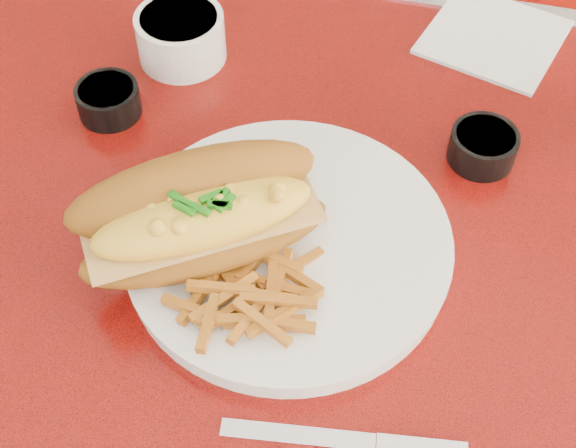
% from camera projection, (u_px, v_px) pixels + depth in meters
% --- Properties ---
extents(diner_table, '(1.23, 0.83, 0.77)m').
position_uv_depth(diner_table, '(273.00, 357.00, 0.81)').
color(diner_table, red).
rests_on(diner_table, ground).
extents(booth_bench_far, '(1.20, 0.51, 0.90)m').
position_uv_depth(booth_bench_far, '(383.00, 74.00, 1.54)').
color(booth_bench_far, maroon).
rests_on(booth_bench_far, ground).
extents(dinner_plate, '(0.35, 0.35, 0.02)m').
position_uv_depth(dinner_plate, '(288.00, 245.00, 0.68)').
color(dinner_plate, white).
rests_on(dinner_plate, diner_table).
extents(mac_hoagie, '(0.23, 0.20, 0.09)m').
position_uv_depth(mac_hoagie, '(200.00, 214.00, 0.64)').
color(mac_hoagie, '#905717').
rests_on(mac_hoagie, dinner_plate).
extents(fries_pile, '(0.12, 0.12, 0.03)m').
position_uv_depth(fries_pile, '(242.00, 288.00, 0.63)').
color(fries_pile, orange).
rests_on(fries_pile, dinner_plate).
extents(fork, '(0.02, 0.14, 0.00)m').
position_uv_depth(fork, '(330.00, 283.00, 0.64)').
color(fork, silver).
rests_on(fork, dinner_plate).
extents(gravy_ramekin, '(0.11, 0.11, 0.05)m').
position_uv_depth(gravy_ramekin, '(181.00, 36.00, 0.82)').
color(gravy_ramekin, white).
rests_on(gravy_ramekin, diner_table).
extents(sauce_cup_left, '(0.08, 0.08, 0.03)m').
position_uv_depth(sauce_cup_left, '(108.00, 99.00, 0.78)').
color(sauce_cup_left, black).
rests_on(sauce_cup_left, diner_table).
extents(sauce_cup_right, '(0.06, 0.06, 0.03)m').
position_uv_depth(sauce_cup_right, '(483.00, 145.00, 0.74)').
color(sauce_cup_right, black).
rests_on(sauce_cup_right, diner_table).
extents(knife, '(0.18, 0.04, 0.01)m').
position_uv_depth(knife, '(364.00, 442.00, 0.58)').
color(knife, silver).
rests_on(knife, diner_table).
extents(paper_napkin, '(0.17, 0.17, 0.00)m').
position_uv_depth(paper_napkin, '(493.00, 37.00, 0.86)').
color(paper_napkin, white).
rests_on(paper_napkin, diner_table).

